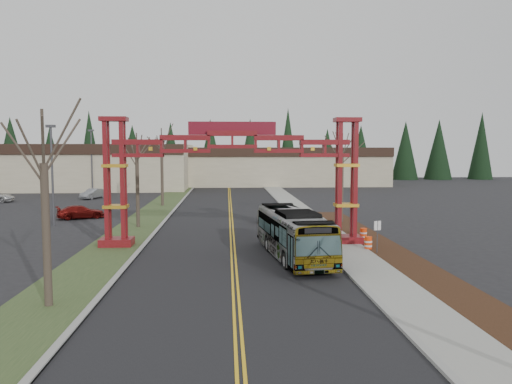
{
  "coord_description": "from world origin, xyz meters",
  "views": [
    {
      "loc": [
        -0.39,
        -16.48,
        6.73
      ],
      "look_at": [
        1.4,
        14.01,
        4.09
      ],
      "focal_mm": 35.0,
      "sensor_mm": 36.0,
      "label": 1
    }
  ],
  "objects": [
    {
      "name": "retail_building_east",
      "position": [
        10.0,
        79.95,
        3.51
      ],
      "size": [
        38.0,
        20.3,
        7.0
      ],
      "color": "tan",
      "rests_on": "ground"
    },
    {
      "name": "bare_tree_median_mid",
      "position": [
        -8.0,
        26.37,
        6.01
      ],
      "size": [
        3.1,
        3.1,
        8.1
      ],
      "color": "#382D26",
      "rests_on": "ground"
    },
    {
      "name": "parked_car_far_a",
      "position": [
        -18.54,
        52.14,
        0.68
      ],
      "size": [
        2.92,
        4.38,
        1.37
      ],
      "primitive_type": "imported",
      "rotation": [
        0.0,
        0.0,
        -0.39
      ],
      "color": "gray",
      "rests_on": "ground"
    },
    {
      "name": "road",
      "position": [
        0.0,
        25.0,
        0.01
      ],
      "size": [
        12.0,
        110.0,
        0.02
      ],
      "primitive_type": "cube",
      "color": "black",
      "rests_on": "ground"
    },
    {
      "name": "bare_tree_median_far",
      "position": [
        -8.0,
        42.65,
        6.84
      ],
      "size": [
        3.45,
        3.45,
        9.17
      ],
      "color": "#382D26",
      "rests_on": "ground"
    },
    {
      "name": "ground",
      "position": [
        0.0,
        0.0,
        0.0
      ],
      "size": [
        200.0,
        200.0,
        0.0
      ],
      "primitive_type": "plane",
      "color": "black",
      "rests_on": "ground"
    },
    {
      "name": "lane_line_left",
      "position": [
        -0.12,
        25.0,
        0.03
      ],
      "size": [
        0.12,
        100.0,
        0.01
      ],
      "primitive_type": "cube",
      "color": "yellow",
      "rests_on": "road"
    },
    {
      "name": "barrel_mid",
      "position": [
        9.57,
        19.04,
        0.48
      ],
      "size": [
        0.52,
        0.52,
        0.95
      ],
      "color": "#F5400D",
      "rests_on": "ground"
    },
    {
      "name": "bare_tree_median_near",
      "position": [
        -8.0,
        4.76,
        6.09
      ],
      "size": [
        3.41,
        3.41,
        8.38
      ],
      "color": "#382D26",
      "rests_on": "ground"
    },
    {
      "name": "curb_right",
      "position": [
        6.15,
        25.0,
        0.07
      ],
      "size": [
        0.3,
        110.0,
        0.15
      ],
      "primitive_type": "cube",
      "color": "#969692",
      "rests_on": "ground"
    },
    {
      "name": "grass_median",
      "position": [
        -8.0,
        25.0,
        0.04
      ],
      "size": [
        4.0,
        110.0,
        0.08
      ],
      "primitive_type": "cube",
      "color": "#314824",
      "rests_on": "ground"
    },
    {
      "name": "landscape_strip",
      "position": [
        10.2,
        10.0,
        0.06
      ],
      "size": [
        2.6,
        50.0,
        0.12
      ],
      "primitive_type": "cube",
      "color": "black",
      "rests_on": "ground"
    },
    {
      "name": "curb_left",
      "position": [
        -6.15,
        25.0,
        0.07
      ],
      "size": [
        0.3,
        110.0,
        0.15
      ],
      "primitive_type": "cube",
      "color": "#969692",
      "rests_on": "ground"
    },
    {
      "name": "retail_building_west",
      "position": [
        -30.0,
        71.96,
        3.76
      ],
      "size": [
        46.0,
        22.3,
        7.5
      ],
      "color": "tan",
      "rests_on": "ground"
    },
    {
      "name": "gateway_arch",
      "position": [
        0.0,
        18.0,
        5.98
      ],
      "size": [
        18.2,
        1.6,
        8.9
      ],
      "color": "#60110C",
      "rests_on": "ground"
    },
    {
      "name": "barrel_south",
      "position": [
        8.97,
        15.67,
        0.47
      ],
      "size": [
        0.51,
        0.51,
        0.94
      ],
      "color": "#F5400D",
      "rests_on": "ground"
    },
    {
      "name": "light_pole_near",
      "position": [
        -15.63,
        28.01,
        5.11
      ],
      "size": [
        0.77,
        0.38,
        8.83
      ],
      "color": "#3F3F44",
      "rests_on": "ground"
    },
    {
      "name": "sidewalk_right",
      "position": [
        7.6,
        25.0,
        0.08
      ],
      "size": [
        2.6,
        110.0,
        0.14
      ],
      "primitive_type": "cube",
      "color": "gray",
      "rests_on": "ground"
    },
    {
      "name": "parked_car_mid_a",
      "position": [
        -14.55,
        32.36,
        0.64
      ],
      "size": [
        4.78,
        3.4,
        1.28
      ],
      "primitive_type": "imported",
      "rotation": [
        0.0,
        0.0,
        1.98
      ],
      "color": "maroon",
      "rests_on": "ground"
    },
    {
      "name": "conifer_treeline",
      "position": [
        0.25,
        92.0,
        6.49
      ],
      "size": [
        116.1,
        5.6,
        13.0
      ],
      "color": "black",
      "rests_on": "ground"
    },
    {
      "name": "light_pole_far",
      "position": [
        -20.9,
        60.81,
        5.6
      ],
      "size": [
        0.84,
        0.42,
        9.67
      ],
      "color": "#3F3F44",
      "rests_on": "ground"
    },
    {
      "name": "street_sign",
      "position": [
        9.18,
        14.41,
        1.56
      ],
      "size": [
        0.48,
        0.18,
        2.17
      ],
      "color": "#3F3F44",
      "rests_on": "ground"
    },
    {
      "name": "silver_sedan",
      "position": [
        3.67,
        27.52,
        0.72
      ],
      "size": [
        2.52,
        4.63,
        1.45
      ],
      "primitive_type": "imported",
      "rotation": [
        0.0,
        0.0,
        0.24
      ],
      "color": "#A5A8AD",
      "rests_on": "ground"
    },
    {
      "name": "barrel_north",
      "position": [
        9.53,
        21.77,
        0.49
      ],
      "size": [
        0.53,
        0.53,
        0.99
      ],
      "color": "#F5400D",
      "rests_on": "ground"
    },
    {
      "name": "lane_line_right",
      "position": [
        0.12,
        25.0,
        0.03
      ],
      "size": [
        0.12,
        100.0,
        0.01
      ],
      "primitive_type": "cube",
      "color": "yellow",
      "rests_on": "road"
    },
    {
      "name": "bare_tree_right_far",
      "position": [
        10.0,
        27.95,
        6.11
      ],
      "size": [
        3.06,
        3.06,
        8.18
      ],
      "color": "#382D26",
      "rests_on": "ground"
    },
    {
      "name": "transit_bus",
      "position": [
        3.68,
        13.77,
        1.51
      ],
      "size": [
        3.79,
        11.07,
        3.02
      ],
      "primitive_type": "imported",
      "rotation": [
        0.0,
        0.0,
        0.12
      ],
      "color": "#B0B3B8",
      "rests_on": "ground"
    }
  ]
}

